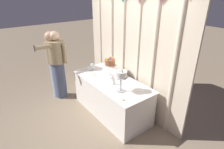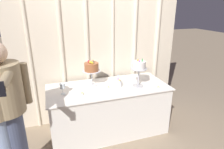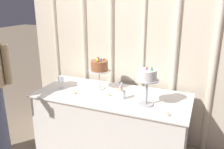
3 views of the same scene
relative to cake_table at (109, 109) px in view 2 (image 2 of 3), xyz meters
name	(u,v)px [view 2 (image 2 of 3)]	position (x,y,z in m)	size (l,w,h in m)	color
ground_plane	(110,133)	(0.00, -0.10, -0.39)	(24.00, 24.00, 0.00)	gray
draped_curtain	(101,38)	(0.03, 0.51, 1.06)	(2.87, 0.15, 2.80)	beige
cake_table	(109,109)	(0.00, 0.00, 0.00)	(1.85, 0.82, 0.78)	white
cake_display_nearleft	(91,68)	(-0.22, 0.14, 0.68)	(0.28, 0.28, 0.41)	silver
cake_display_nearright	(139,67)	(0.45, -0.11, 0.70)	(0.25, 0.25, 0.44)	#B2B2B7
wine_glass	(62,86)	(-0.68, -0.04, 0.51)	(0.07, 0.07, 0.16)	silver
flower_vase	(119,82)	(0.16, -0.06, 0.47)	(0.08, 0.08, 0.19)	silver
tealight_far_left	(82,94)	(-0.43, -0.14, 0.40)	(0.05, 0.05, 0.04)	beige
tealight_near_left	(108,88)	(-0.01, -0.05, 0.40)	(0.05, 0.05, 0.03)	beige
tealight_near_right	(158,87)	(0.71, -0.28, 0.40)	(0.05, 0.05, 0.03)	beige
guest_man_pink_jacket	(8,114)	(-1.29, -0.60, 0.50)	(0.51, 0.51, 1.66)	#4C5675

